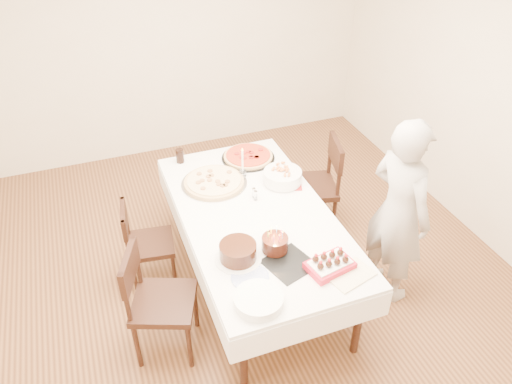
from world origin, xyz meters
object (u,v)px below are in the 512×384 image
object	(u,v)px
chair_left_dessert	(164,303)
pasta_bowl	(283,177)
layer_cake	(238,252)
dining_table	(256,249)
cola_glass	(180,156)
pizza_pepperoni	(248,156)
pizza_white	(214,182)
taper_candle	(243,162)
strawberry_box	(330,264)
person	(399,212)
birthday_cake	(275,240)
chair_left_savory	(151,244)
chair_right_savory	(311,187)

from	to	relation	value
chair_left_dessert	pasta_bowl	world-z (taller)	chair_left_dessert
chair_left_dessert	layer_cake	world-z (taller)	chair_left_dessert
dining_table	cola_glass	size ratio (longest dim) A/B	16.28
pizza_pepperoni	layer_cake	distance (m)	1.35
pizza_white	taper_candle	xyz separation A→B (m)	(0.27, 0.04, 0.12)
pasta_bowl	strawberry_box	size ratio (longest dim) A/B	1.04
dining_table	person	bearing A→B (deg)	-23.17
pizza_white	birthday_cake	distance (m)	0.98
layer_cake	birthday_cake	world-z (taller)	birthday_cake
chair_left_savory	layer_cake	bearing A→B (deg)	131.25
pasta_bowl	birthday_cake	size ratio (longest dim) A/B	1.72
dining_table	chair_left_savory	world-z (taller)	chair_left_savory
person	layer_cake	world-z (taller)	person
chair_left_savory	chair_right_savory	bearing A→B (deg)	-165.91
person	dining_table	bearing A→B (deg)	55.20
layer_cake	chair_right_savory	bearing A→B (deg)	42.43
person	birthday_cake	world-z (taller)	person
pizza_pepperoni	taper_candle	distance (m)	0.32
cola_glass	pizza_pepperoni	bearing A→B (deg)	-14.56
pizza_white	layer_cake	distance (m)	0.96
chair_right_savory	pizza_pepperoni	size ratio (longest dim) A/B	1.99
chair_left_dessert	taper_candle	bearing A→B (deg)	-113.29
chair_right_savory	strawberry_box	bearing A→B (deg)	-96.04
person	strawberry_box	bearing A→B (deg)	101.04
pizza_pepperoni	strawberry_box	distance (m)	1.56
pasta_bowl	taper_candle	bearing A→B (deg)	142.54
chair_left_dessert	strawberry_box	xyz separation A→B (m)	(1.11, -0.36, 0.32)
dining_table	cola_glass	bearing A→B (deg)	111.61
dining_table	chair_left_savory	size ratio (longest dim) A/B	2.63
pizza_pepperoni	strawberry_box	xyz separation A→B (m)	(0.04, -1.56, 0.02)
birthday_cake	cola_glass	bearing A→B (deg)	104.22
person	cola_glass	distance (m)	1.98
birthday_cake	strawberry_box	xyz separation A→B (m)	(0.28, -0.30, -0.06)
chair_left_savory	taper_candle	distance (m)	1.04
person	pizza_white	size ratio (longest dim) A/B	2.85
pizza_white	dining_table	bearing A→B (deg)	-69.48
chair_left_savory	person	world-z (taller)	person
cola_glass	pizza_white	bearing A→B (deg)	-67.15
layer_cake	pizza_pepperoni	bearing A→B (deg)	67.22
cola_glass	strawberry_box	size ratio (longest dim) A/B	0.42
chair_right_savory	pizza_white	xyz separation A→B (m)	(-0.94, -0.00, 0.28)
layer_cake	strawberry_box	bearing A→B (deg)	-29.20
chair_left_dessert	pizza_pepperoni	xyz separation A→B (m)	(1.08, 1.20, 0.30)
cola_glass	birthday_cake	world-z (taller)	birthday_cake
dining_table	pizza_pepperoni	xyz separation A→B (m)	(0.22, 0.80, 0.40)
dining_table	pizza_white	xyz separation A→B (m)	(-0.19, 0.51, 0.40)
taper_candle	birthday_cake	size ratio (longest dim) A/B	1.50
chair_left_savory	pizza_white	world-z (taller)	chair_left_savory
chair_left_savory	cola_glass	xyz separation A→B (m)	(0.44, 0.63, 0.41)
pizza_white	layer_cake	bearing A→B (deg)	-96.45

